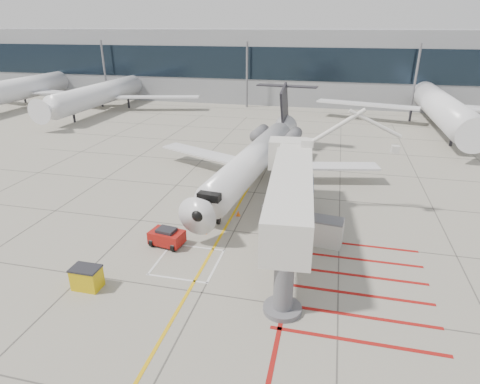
% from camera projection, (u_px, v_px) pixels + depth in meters
% --- Properties ---
extents(ground_plane, '(260.00, 260.00, 0.00)m').
position_uv_depth(ground_plane, '(220.00, 258.00, 27.71)').
color(ground_plane, gray).
rests_on(ground_plane, ground).
extents(regional_jet, '(27.74, 33.51, 8.17)m').
position_uv_depth(regional_jet, '(247.00, 150.00, 37.25)').
color(regional_jet, silver).
rests_on(regional_jet, ground_plane).
extents(jet_bridge, '(10.33, 19.45, 7.53)m').
position_uv_depth(jet_bridge, '(290.00, 203.00, 27.02)').
color(jet_bridge, silver).
rests_on(jet_bridge, ground_plane).
extents(pushback_tug, '(2.60, 1.86, 1.40)m').
position_uv_depth(pushback_tug, '(167.00, 236.00, 29.08)').
color(pushback_tug, '#9F140F').
rests_on(pushback_tug, ground_plane).
extents(spill_bin, '(1.68, 1.12, 1.45)m').
position_uv_depth(spill_bin, '(87.00, 278.00, 24.31)').
color(spill_bin, gold).
rests_on(spill_bin, ground_plane).
extents(baggage_cart, '(2.26, 1.85, 1.23)m').
position_uv_depth(baggage_cart, '(275.00, 212.00, 33.13)').
color(baggage_cart, slate).
rests_on(baggage_cart, ground_plane).
extents(ground_power_unit, '(2.70, 1.79, 2.00)m').
position_uv_depth(ground_power_unit, '(325.00, 231.00, 29.16)').
color(ground_power_unit, beige).
rests_on(ground_power_unit, ground_plane).
extents(cone_nose, '(0.31, 0.31, 0.44)m').
position_uv_depth(cone_nose, '(205.00, 231.00, 30.87)').
color(cone_nose, '#E55B0C').
rests_on(cone_nose, ground_plane).
extents(cone_side, '(0.34, 0.34, 0.47)m').
position_uv_depth(cone_side, '(238.00, 213.00, 33.73)').
color(cone_side, '#EE5C0C').
rests_on(cone_side, ground_plane).
extents(terminal_building, '(180.00, 28.00, 14.00)m').
position_uv_depth(terminal_building, '(354.00, 64.00, 85.69)').
color(terminal_building, gray).
rests_on(terminal_building, ground_plane).
extents(terminal_glass_band, '(180.00, 0.10, 6.00)m').
position_uv_depth(terminal_glass_band, '(357.00, 66.00, 72.69)').
color(terminal_glass_band, black).
rests_on(terminal_glass_band, ground_plane).
extents(bg_aircraft_a, '(36.63, 40.70, 12.21)m').
position_uv_depth(bg_aircraft_a, '(25.00, 73.00, 77.75)').
color(bg_aircraft_a, silver).
rests_on(bg_aircraft_a, ground_plane).
extents(bg_aircraft_b, '(34.17, 37.97, 11.39)m').
position_uv_depth(bg_aircraft_b, '(107.00, 78.00, 74.18)').
color(bg_aircraft_b, silver).
rests_on(bg_aircraft_b, ground_plane).
extents(bg_aircraft_c, '(36.99, 41.11, 12.33)m').
position_uv_depth(bg_aircraft_c, '(439.00, 86.00, 61.89)').
color(bg_aircraft_c, silver).
rests_on(bg_aircraft_c, ground_plane).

